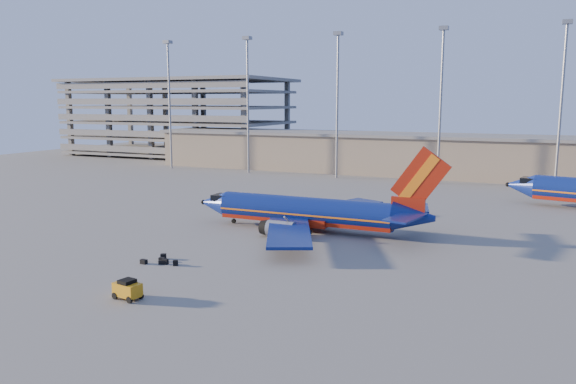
{
  "coord_description": "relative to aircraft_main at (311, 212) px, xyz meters",
  "views": [
    {
      "loc": [
        31.36,
        -60.77,
        15.28
      ],
      "look_at": [
        3.3,
        2.93,
        4.0
      ],
      "focal_mm": 35.0,
      "sensor_mm": 36.0,
      "label": 1
    }
  ],
  "objects": [
    {
      "name": "aircraft_main",
      "position": [
        0.0,
        0.0,
        0.0
      ],
      "size": [
        31.1,
        29.96,
        10.54
      ],
      "rotation": [
        0.0,
        0.0,
        -0.0
      ],
      "color": "navy",
      "rests_on": "ground"
    },
    {
      "name": "ground",
      "position": [
        -7.51,
        -0.1,
        -2.25
      ],
      "size": [
        220.0,
        220.0,
        0.0
      ],
      "primitive_type": "plane",
      "color": "slate",
      "rests_on": "ground"
    },
    {
      "name": "terminal_building",
      "position": [
        2.49,
        57.9,
        2.06
      ],
      "size": [
        122.0,
        16.0,
        8.5
      ],
      "color": "gray",
      "rests_on": "ground"
    },
    {
      "name": "luggage_pile",
      "position": [
        -8.2,
        -18.29,
        -2.02
      ],
      "size": [
        3.74,
        2.68,
        0.53
      ],
      "color": "black",
      "rests_on": "ground"
    },
    {
      "name": "parking_garage",
      "position": [
        -69.51,
        73.95,
        9.48
      ],
      "size": [
        62.0,
        32.0,
        21.4
      ],
      "color": "slate",
      "rests_on": "ground"
    },
    {
      "name": "light_mast_row",
      "position": [
        -2.51,
        45.9,
        15.3
      ],
      "size": [
        101.6,
        1.6,
        28.65
      ],
      "color": "gray",
      "rests_on": "ground"
    },
    {
      "name": "baggage_tug",
      "position": [
        -4.54,
        -27.53,
        -1.43
      ],
      "size": [
        2.38,
        1.67,
        1.58
      ],
      "rotation": [
        0.0,
        0.0,
        -0.17
      ],
      "color": "orange",
      "rests_on": "ground"
    }
  ]
}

